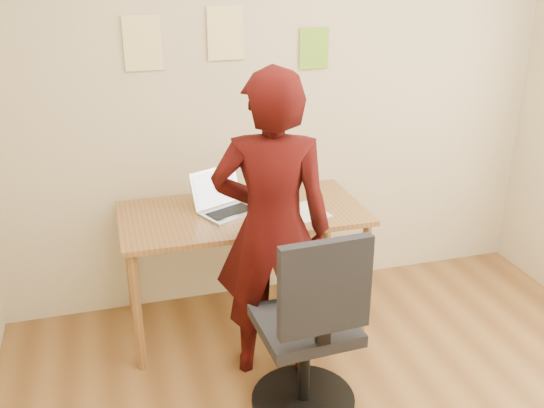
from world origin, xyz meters
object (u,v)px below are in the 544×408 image
object	(u,v)px
desk	(243,225)
phone	(272,221)
laptop	(225,202)
person	(272,230)
office_chair	(310,338)

from	to	relation	value
desk	phone	distance (m)	0.24
laptop	person	world-z (taller)	person
desk	office_chair	size ratio (longest dim) A/B	1.39
desk	person	bearing A→B (deg)	-84.95
laptop	phone	distance (m)	0.32
phone	office_chair	distance (m)	0.75
desk	office_chair	world-z (taller)	office_chair
office_chair	person	world-z (taller)	person
phone	person	world-z (taller)	person
desk	office_chair	xyz separation A→B (m)	(0.11, -0.87, -0.22)
desk	person	xyz separation A→B (m)	(0.04, -0.47, 0.17)
laptop	phone	size ratio (longest dim) A/B	2.90
laptop	phone	xyz separation A→B (m)	(0.22, -0.22, -0.05)
laptop	office_chair	distance (m)	1.00
phone	office_chair	size ratio (longest dim) A/B	0.14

